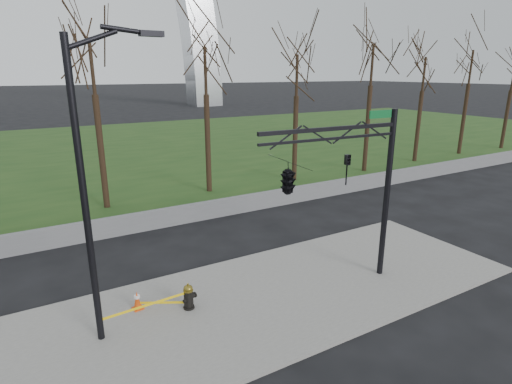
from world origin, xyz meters
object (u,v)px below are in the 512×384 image
fire_hydrant (189,297)px  traffic_signal_mast (310,175)px  traffic_cone (137,300)px  street_light (91,175)px

fire_hydrant → traffic_signal_mast: traffic_signal_mast is taller
fire_hydrant → traffic_signal_mast: (3.63, -1.12, 3.66)m
fire_hydrant → traffic_cone: bearing=131.8°
fire_hydrant → street_light: size_ratio=0.10×
traffic_cone → fire_hydrant: bearing=-28.4°
traffic_cone → traffic_signal_mast: traffic_signal_mast is taller
street_light → traffic_signal_mast: (6.04, -0.94, -0.55)m
street_light → traffic_signal_mast: street_light is taller
traffic_cone → street_light: street_light is taller
street_light → traffic_signal_mast: bearing=-11.1°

